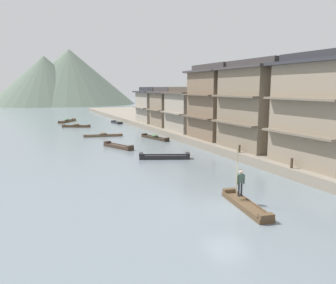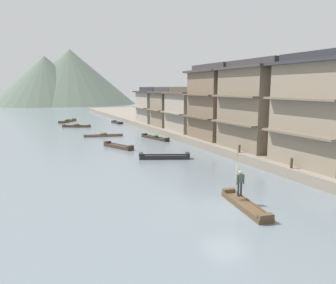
{
  "view_description": "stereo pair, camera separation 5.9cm",
  "coord_description": "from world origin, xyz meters",
  "px_view_note": "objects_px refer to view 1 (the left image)",
  "views": [
    {
      "loc": [
        -10.37,
        -14.97,
        6.82
      ],
      "look_at": [
        2.99,
        15.24,
        1.33
      ],
      "focal_mm": 34.93,
      "sensor_mm": 36.0,
      "label": 1
    },
    {
      "loc": [
        -10.32,
        -15.0,
        6.82
      ],
      "look_at": [
        2.99,
        15.24,
        1.33
      ],
      "focal_mm": 34.93,
      "sensor_mm": 36.0,
      "label": 2
    }
  ],
  "objects_px": {
    "boat_foreground_poled": "(246,205)",
    "boat_moored_second": "(155,137)",
    "boat_moored_third": "(164,157)",
    "house_waterfront_end": "(152,105)",
    "house_waterfront_tall": "(215,102)",
    "house_waterfront_far": "(167,107)",
    "mooring_post_dock_near": "(292,163)",
    "boat_midriver_drifting": "(76,126)",
    "mooring_post_dock_mid": "(239,149)",
    "house_waterfront_second": "(258,105)",
    "boat_midriver_upstream": "(118,146)",
    "boat_moored_nearest": "(67,121)",
    "boat_moored_far": "(117,123)",
    "house_waterfront_narrow": "(187,110)",
    "house_waterfront_nearest": "(329,110)",
    "boatman_person": "(240,179)",
    "boat_upstream_distant": "(103,135)"
  },
  "relations": [
    {
      "from": "boat_moored_second",
      "to": "boat_moored_third",
      "type": "xyz_separation_m",
      "value": [
        -3.7,
        -11.91,
        -0.03
      ]
    },
    {
      "from": "boat_moored_far",
      "to": "house_waterfront_nearest",
      "type": "bearing_deg",
      "value": -83.11
    },
    {
      "from": "boat_moored_third",
      "to": "boat_midriver_drifting",
      "type": "xyz_separation_m",
      "value": [
        -3.99,
        29.92,
        0.05
      ]
    },
    {
      "from": "house_waterfront_second",
      "to": "mooring_post_dock_near",
      "type": "height_order",
      "value": "house_waterfront_second"
    },
    {
      "from": "house_waterfront_second",
      "to": "mooring_post_dock_near",
      "type": "bearing_deg",
      "value": -111.87
    },
    {
      "from": "boat_moored_nearest",
      "to": "house_waterfront_far",
      "type": "height_order",
      "value": "house_waterfront_far"
    },
    {
      "from": "boat_foreground_poled",
      "to": "boat_moored_nearest",
      "type": "xyz_separation_m",
      "value": [
        -3.38,
        53.59,
        0.06
      ]
    },
    {
      "from": "boat_foreground_poled",
      "to": "boatman_person",
      "type": "relative_size",
      "value": 1.58
    },
    {
      "from": "boat_moored_third",
      "to": "boat_moored_far",
      "type": "xyz_separation_m",
      "value": [
        4.19,
        33.3,
        -0.05
      ]
    },
    {
      "from": "boat_midriver_drifting",
      "to": "boat_midriver_upstream",
      "type": "height_order",
      "value": "boat_midriver_drifting"
    },
    {
      "from": "house_waterfront_nearest",
      "to": "house_waterfront_end",
      "type": "relative_size",
      "value": 1.26
    },
    {
      "from": "boat_moored_third",
      "to": "mooring_post_dock_mid",
      "type": "height_order",
      "value": "mooring_post_dock_mid"
    },
    {
      "from": "boat_moored_far",
      "to": "boat_midriver_drifting",
      "type": "xyz_separation_m",
      "value": [
        -8.17,
        -3.38,
        0.1
      ]
    },
    {
      "from": "boat_midriver_drifting",
      "to": "house_waterfront_tall",
      "type": "bearing_deg",
      "value": -62.95
    },
    {
      "from": "house_waterfront_narrow",
      "to": "mooring_post_dock_mid",
      "type": "bearing_deg",
      "value": -99.39
    },
    {
      "from": "boat_foreground_poled",
      "to": "house_waterfront_end",
      "type": "bearing_deg",
      "value": 76.32
    },
    {
      "from": "boat_moored_nearest",
      "to": "boat_moored_far",
      "type": "relative_size",
      "value": 1.32
    },
    {
      "from": "boat_foreground_poled",
      "to": "boat_moored_second",
      "type": "height_order",
      "value": "boat_moored_second"
    },
    {
      "from": "boat_moored_second",
      "to": "house_waterfront_second",
      "type": "xyz_separation_m",
      "value": [
        5.62,
        -14.11,
        4.89
      ]
    },
    {
      "from": "boat_moored_nearest",
      "to": "boat_moored_second",
      "type": "distance_m",
      "value": 28.8
    },
    {
      "from": "house_waterfront_far",
      "to": "mooring_post_dock_near",
      "type": "xyz_separation_m",
      "value": [
        -2.58,
        -29.24,
        -2.63
      ]
    },
    {
      "from": "boat_moored_second",
      "to": "mooring_post_dock_mid",
      "type": "bearing_deg",
      "value": -81.41
    },
    {
      "from": "boat_upstream_distant",
      "to": "house_waterfront_tall",
      "type": "xyz_separation_m",
      "value": [
        10.87,
        -11.95,
        4.93
      ]
    },
    {
      "from": "house_waterfront_narrow",
      "to": "mooring_post_dock_near",
      "type": "xyz_separation_m",
      "value": [
        -2.64,
        -22.55,
        -2.62
      ]
    },
    {
      "from": "boat_midriver_upstream",
      "to": "house_waterfront_narrow",
      "type": "xyz_separation_m",
      "value": [
        11.29,
        4.85,
        3.63
      ]
    },
    {
      "from": "boat_midriver_drifting",
      "to": "house_waterfront_end",
      "type": "relative_size",
      "value": 0.68
    },
    {
      "from": "boatman_person",
      "to": "house_waterfront_far",
      "type": "xyz_separation_m",
      "value": [
        9.49,
        32.22,
        2.33
      ]
    },
    {
      "from": "house_waterfront_nearest",
      "to": "boat_foreground_poled",
      "type": "bearing_deg",
      "value": -160.6
    },
    {
      "from": "boatman_person",
      "to": "boat_moored_third",
      "type": "xyz_separation_m",
      "value": [
        0.85,
        13.29,
        -1.31
      ]
    },
    {
      "from": "boat_foreground_poled",
      "to": "boat_midriver_upstream",
      "type": "distance_m",
      "value": 21.48
    },
    {
      "from": "house_waterfront_end",
      "to": "house_waterfront_tall",
      "type": "bearing_deg",
      "value": -90.07
    },
    {
      "from": "mooring_post_dock_mid",
      "to": "house_waterfront_second",
      "type": "bearing_deg",
      "value": 25.21
    },
    {
      "from": "boatman_person",
      "to": "house_waterfront_end",
      "type": "relative_size",
      "value": 0.44
    },
    {
      "from": "boat_moored_nearest",
      "to": "house_waterfront_far",
      "type": "xyz_separation_m",
      "value": [
        12.97,
        -20.63,
        3.6
      ]
    },
    {
      "from": "house_waterfront_narrow",
      "to": "mooring_post_dock_near",
      "type": "bearing_deg",
      "value": -96.68
    },
    {
      "from": "boat_foreground_poled",
      "to": "boatman_person",
      "type": "height_order",
      "value": "boatman_person"
    },
    {
      "from": "boat_moored_nearest",
      "to": "boat_moored_third",
      "type": "bearing_deg",
      "value": -83.76
    },
    {
      "from": "mooring_post_dock_mid",
      "to": "boat_upstream_distant",
      "type": "bearing_deg",
      "value": 111.62
    },
    {
      "from": "boat_moored_third",
      "to": "boat_moored_far",
      "type": "relative_size",
      "value": 1.27
    },
    {
      "from": "mooring_post_dock_near",
      "to": "mooring_post_dock_mid",
      "type": "distance_m",
      "value": 6.57
    },
    {
      "from": "house_waterfront_tall",
      "to": "boat_moored_far",
      "type": "bearing_deg",
      "value": 99.09
    },
    {
      "from": "boat_moored_second",
      "to": "house_waterfront_tall",
      "type": "height_order",
      "value": "house_waterfront_tall"
    },
    {
      "from": "house_waterfront_nearest",
      "to": "mooring_post_dock_mid",
      "type": "distance_m",
      "value": 8.42
    },
    {
      "from": "boat_foreground_poled",
      "to": "house_waterfront_end",
      "type": "distance_m",
      "value": 41.11
    },
    {
      "from": "boat_moored_second",
      "to": "house_waterfront_nearest",
      "type": "relative_size",
      "value": 0.63
    },
    {
      "from": "boat_moored_second",
      "to": "boat_moored_nearest",
      "type": "bearing_deg",
      "value": 106.18
    },
    {
      "from": "boat_moored_second",
      "to": "boat_upstream_distant",
      "type": "relative_size",
      "value": 1.0
    },
    {
      "from": "boat_foreground_poled",
      "to": "boat_moored_nearest",
      "type": "height_order",
      "value": "boat_moored_nearest"
    },
    {
      "from": "boat_moored_third",
      "to": "mooring_post_dock_mid",
      "type": "xyz_separation_m",
      "value": [
        6.06,
        -3.74,
        0.98
      ]
    },
    {
      "from": "boat_moored_nearest",
      "to": "boat_moored_second",
      "type": "relative_size",
      "value": 0.92
    }
  ]
}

